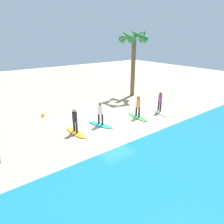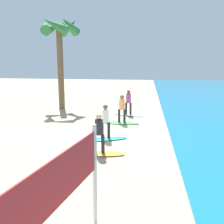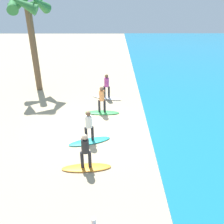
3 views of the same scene
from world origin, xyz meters
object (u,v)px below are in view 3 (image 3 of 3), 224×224
surfboard_green (102,112)px  surfboard_orange (86,168)px  surfboard_white (107,98)px  palm_tree (28,13)px  surfer_green (102,98)px  surfer_white (107,84)px  surfer_orange (85,149)px  surfboard_teal (90,141)px  surfer_teal (89,124)px

surfboard_green → surfboard_orange: size_ratio=1.00×
surfboard_white → palm_tree: palm_tree is taller
surfboard_white → surfboard_green: size_ratio=1.00×
surfer_green → surfboard_orange: surfer_green is taller
surfer_white → palm_tree: palm_tree is taller
surfer_orange → palm_tree: bearing=-153.9°
surfboard_teal → surfer_orange: size_ratio=1.28×
surfer_white → surfer_green: size_ratio=1.00×
surfboard_teal → surfer_teal: bearing=-18.7°
surfer_teal → palm_tree: palm_tree is taller
surfboard_green → palm_tree: size_ratio=0.31×
surfboard_white → palm_tree: 7.55m
surfboard_white → surfer_green: bearing=-77.1°
surfer_green → surfer_white: bearing=173.8°
surfer_teal → surfer_orange: (1.97, 0.03, 0.00)m
surfboard_teal → surfboard_orange: 1.97m
surfer_orange → surfboard_teal: bearing=-179.3°
surfboard_teal → surfboard_orange: (1.97, 0.03, 0.00)m
surfboard_green → surfer_teal: (3.09, -0.51, 0.99)m
surfboard_green → surfer_teal: 3.29m
surfer_teal → surfer_orange: size_ratio=1.00×
surfer_white → surfboard_teal: surfer_white is taller
surfer_white → surfboard_white: bearing=166.0°
surfer_green → palm_tree: size_ratio=0.25×
surfer_white → surfboard_orange: surfer_white is taller
surfer_white → surfboard_teal: bearing=-8.0°
surfer_green → surfer_orange: same height
surfboard_orange → palm_tree: (-8.94, -4.38, 5.32)m
surfboard_teal → surfer_teal: 0.99m
surfboard_green → surfer_green: size_ratio=1.28×
surfboard_white → palm_tree: size_ratio=0.31×
surfer_teal → surfboard_orange: bearing=0.7°
surfboard_white → surfboard_teal: 5.38m
surfer_green → surfer_teal: (3.09, -0.51, 0.00)m
surfboard_teal → surfer_white: bearing=63.3°
surfer_green → surfboard_orange: size_ratio=0.78×
surfboard_green → surfer_green: bearing=0.0°
surfboard_teal → surfer_orange: bearing=-108.0°
surfer_teal → palm_tree: 9.29m
surfer_teal → palm_tree: (-6.97, -4.35, 4.32)m
surfer_white → surfer_green: bearing=-6.2°
surfer_white → surfer_green: 2.25m
surfboard_white → surfer_white: bearing=-84.9°
surfboard_green → surfboard_orange: same height
surfer_white → surfboard_orange: 7.40m
surfer_white → surfboard_teal: size_ratio=0.78×
surfer_teal → palm_tree: bearing=-148.0°
surfboard_teal → surfer_orange: surfer_orange is taller
surfer_teal → surfer_orange: bearing=0.7°
surfboard_green → surfer_white: bearing=85.6°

